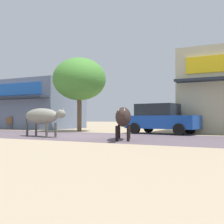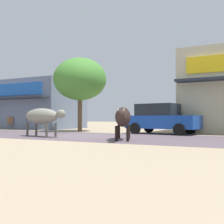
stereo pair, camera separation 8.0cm
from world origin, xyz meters
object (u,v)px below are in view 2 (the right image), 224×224
at_px(roadside_tree, 80,79).
at_px(cafe_chair_near_tree, 11,122).
at_px(parked_hatchback_car, 161,118).
at_px(cow_far_dark, 123,117).
at_px(cow_near_brown, 42,116).

xyz_separation_m(roadside_tree, cafe_chair_near_tree, (-6.55, 0.44, -2.83)).
distance_m(parked_hatchback_car, cow_far_dark, 4.72).
relative_size(roadside_tree, cow_near_brown, 1.66).
bearing_deg(parked_hatchback_car, cow_far_dark, -91.79).
xyz_separation_m(roadside_tree, cow_near_brown, (1.10, -4.89, -2.40)).
xyz_separation_m(roadside_tree, parked_hatchback_car, (5.45, -0.31, -2.51)).
bearing_deg(cafe_chair_near_tree, roadside_tree, -3.84).
relative_size(parked_hatchback_car, cafe_chair_near_tree, 4.40).
xyz_separation_m(roadside_tree, cow_far_dark, (5.31, -5.03, -2.44)).
bearing_deg(cafe_chair_near_tree, parked_hatchback_car, -3.56).
distance_m(roadside_tree, cow_near_brown, 5.56).
height_order(roadside_tree, cafe_chair_near_tree, roadside_tree).
bearing_deg(roadside_tree, cafe_chair_near_tree, 176.16).
bearing_deg(cow_far_dark, cow_near_brown, 178.13).
xyz_separation_m(parked_hatchback_car, cow_far_dark, (-0.15, -4.72, 0.06)).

